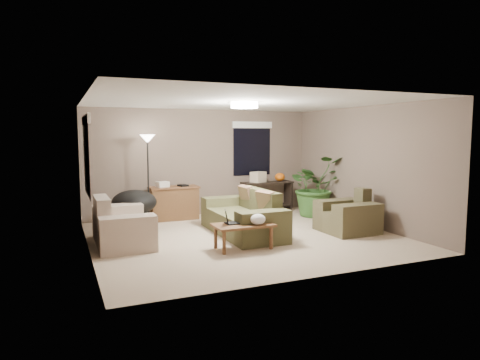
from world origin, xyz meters
name	(u,v)px	position (x,y,z in m)	size (l,w,h in m)	color
room_shell	(244,170)	(0.00, 0.00, 1.25)	(5.50, 5.50, 5.50)	#C6AF93
main_sofa	(244,219)	(0.10, 0.22, 0.29)	(0.95, 2.20, 0.85)	#4D4C2E
throw_pillows	(256,200)	(0.35, 0.22, 0.65)	(0.31, 1.37, 0.47)	#8C7251
loveseat	(121,227)	(-2.20, 0.34, 0.30)	(0.90, 1.60, 0.85)	beige
armchair	(348,217)	(2.03, -0.44, 0.30)	(0.95, 1.00, 0.85)	#4B452D
coffee_table	(243,228)	(-0.36, -0.78, 0.36)	(1.00, 0.55, 0.42)	brown
laptop	(232,220)	(-0.53, -0.68, 0.48)	(0.40, 0.24, 0.24)	black
plastic_bag	(258,219)	(-0.16, -0.93, 0.51)	(0.26, 0.23, 0.18)	white
desk	(174,203)	(-0.79, 2.13, 0.38)	(1.10, 0.50, 0.75)	brown
desk_papers	(167,185)	(-0.95, 2.12, 0.80)	(0.71, 0.31, 0.12)	silver
console_table	(267,194)	(1.58, 2.19, 0.44)	(1.30, 0.40, 0.75)	black
pumpkin	(280,177)	(1.93, 2.19, 0.85)	(0.25, 0.25, 0.21)	orange
cardboard_box	(258,177)	(1.33, 2.19, 0.88)	(0.34, 0.26, 0.26)	beige
papasan_chair	(134,206)	(-1.78, 1.48, 0.47)	(1.03, 1.03, 0.80)	black
floor_lamp	(148,149)	(-1.39, 1.97, 1.60)	(0.32, 0.32, 1.91)	black
ceiling_fixture	(244,105)	(0.00, 0.00, 2.44)	(0.50, 0.50, 0.10)	white
houseplant	(315,193)	(2.36, 1.25, 0.56)	(1.28, 1.42, 1.11)	#2D5923
cat_scratching_post	(336,214)	(2.27, 0.28, 0.21)	(0.32, 0.32, 0.50)	tan
window_left	(86,142)	(-2.73, 0.30, 1.78)	(0.05, 1.56, 1.33)	black
window_back	(252,140)	(1.30, 2.48, 1.79)	(1.06, 0.05, 1.33)	black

